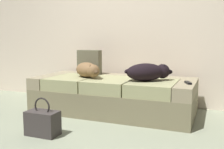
# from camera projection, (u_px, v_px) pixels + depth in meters

# --- Properties ---
(ground_plane) EXTENTS (10.00, 10.00, 0.00)m
(ground_plane) POSITION_uv_depth(u_px,v_px,m) (72.00, 140.00, 2.46)
(ground_plane) COLOR gray
(back_wall) EXTENTS (6.40, 0.10, 2.80)m
(back_wall) POSITION_uv_depth(u_px,v_px,m) (130.00, 8.00, 3.83)
(back_wall) COLOR beige
(back_wall) RESTS_ON ground
(couch) EXTENTS (2.03, 0.91, 0.45)m
(couch) POSITION_uv_depth(u_px,v_px,m) (113.00, 95.00, 3.40)
(couch) COLOR #797153
(couch) RESTS_ON ground
(dog_tan) EXTENTS (0.51, 0.45, 0.19)m
(dog_tan) POSITION_uv_depth(u_px,v_px,m) (88.00, 70.00, 3.41)
(dog_tan) COLOR brown
(dog_tan) RESTS_ON couch
(dog_dark) EXTENTS (0.57, 0.48, 0.21)m
(dog_dark) POSITION_uv_depth(u_px,v_px,m) (148.00, 72.00, 3.11)
(dog_dark) COLOR black
(dog_dark) RESTS_ON couch
(tv_remote) EXTENTS (0.10, 0.16, 0.02)m
(tv_remote) POSITION_uv_depth(u_px,v_px,m) (188.00, 83.00, 2.92)
(tv_remote) COLOR black
(tv_remote) RESTS_ON couch
(throw_pillow) EXTENTS (0.34, 0.12, 0.34)m
(throw_pillow) POSITION_uv_depth(u_px,v_px,m) (89.00, 62.00, 3.76)
(throw_pillow) COLOR #625F49
(throw_pillow) RESTS_ON couch
(handbag) EXTENTS (0.32, 0.18, 0.38)m
(handbag) POSITION_uv_depth(u_px,v_px,m) (43.00, 123.00, 2.58)
(handbag) COLOR #3A3433
(handbag) RESTS_ON ground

